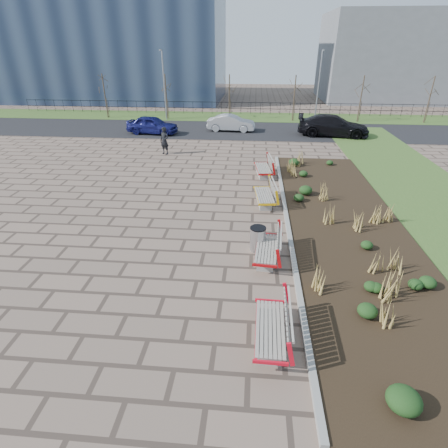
# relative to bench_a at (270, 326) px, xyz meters

# --- Properties ---
(ground) EXTENTS (120.00, 120.00, 0.00)m
(ground) POSITION_rel_bench_a_xyz_m (-3.00, 1.46, -0.50)
(ground) COLOR #6F5A4C
(ground) RESTS_ON ground
(planting_bed) EXTENTS (4.50, 18.00, 0.10)m
(planting_bed) POSITION_rel_bench_a_xyz_m (3.25, 6.46, -0.45)
(planting_bed) COLOR black
(planting_bed) RESTS_ON ground
(planting_curb) EXTENTS (0.16, 18.00, 0.15)m
(planting_curb) POSITION_rel_bench_a_xyz_m (0.92, 6.46, -0.42)
(planting_curb) COLOR gray
(planting_curb) RESTS_ON ground
(grass_verge_far) EXTENTS (80.00, 5.00, 0.04)m
(grass_verge_far) POSITION_rel_bench_a_xyz_m (-3.00, 29.46, -0.48)
(grass_verge_far) COLOR #33511E
(grass_verge_far) RESTS_ON ground
(road) EXTENTS (80.00, 7.00, 0.02)m
(road) POSITION_rel_bench_a_xyz_m (-3.00, 23.46, -0.49)
(road) COLOR black
(road) RESTS_ON ground
(bench_a) EXTENTS (0.95, 2.12, 1.00)m
(bench_a) POSITION_rel_bench_a_xyz_m (0.00, 0.00, 0.00)
(bench_a) COLOR red
(bench_a) RESTS_ON ground
(bench_b) EXTENTS (1.06, 2.16, 1.00)m
(bench_b) POSITION_rel_bench_a_xyz_m (0.00, 3.71, 0.00)
(bench_b) COLOR #AE0B0F
(bench_b) RESTS_ON ground
(bench_c) EXTENTS (1.13, 2.19, 1.00)m
(bench_c) POSITION_rel_bench_a_xyz_m (0.00, 8.35, 0.00)
(bench_c) COLOR #D89F0B
(bench_c) RESTS_ON ground
(bench_d) EXTENTS (1.15, 2.19, 1.00)m
(bench_d) POSITION_rel_bench_a_xyz_m (0.00, 12.21, 0.00)
(bench_d) COLOR #A60B0B
(bench_d) RESTS_ON ground
(litter_bin) EXTENTS (0.54, 0.54, 0.88)m
(litter_bin) POSITION_rel_bench_a_xyz_m (-0.30, 4.30, -0.06)
(litter_bin) COLOR #B2B2B7
(litter_bin) RESTS_ON ground
(pedestrian) EXTENTS (0.76, 0.65, 1.77)m
(pedestrian) POSITION_rel_bench_a_xyz_m (-6.39, 15.96, 0.38)
(pedestrian) COLOR black
(pedestrian) RESTS_ON ground
(car_blue) EXTENTS (4.26, 2.16, 1.39)m
(car_blue) POSITION_rel_bench_a_xyz_m (-8.76, 21.61, 0.21)
(car_blue) COLOR navy
(car_blue) RESTS_ON road
(car_silver) EXTENTS (4.01, 1.61, 1.30)m
(car_silver) POSITION_rel_bench_a_xyz_m (-2.49, 23.16, 0.17)
(car_silver) COLOR #94969A
(car_silver) RESTS_ON road
(car_black) EXTENTS (5.71, 2.96, 1.58)m
(car_black) POSITION_rel_bench_a_xyz_m (5.60, 22.10, 0.31)
(car_black) COLOR black
(car_black) RESTS_ON road
(tree_a) EXTENTS (1.40, 1.40, 4.00)m
(tree_a) POSITION_rel_bench_a_xyz_m (-15.00, 27.96, 1.54)
(tree_a) COLOR #4C3D2D
(tree_a) RESTS_ON grass_verge_far
(tree_b) EXTENTS (1.40, 1.40, 4.00)m
(tree_b) POSITION_rel_bench_a_xyz_m (-9.00, 27.96, 1.54)
(tree_b) COLOR #4C3D2D
(tree_b) RESTS_ON grass_verge_far
(tree_c) EXTENTS (1.40, 1.40, 4.00)m
(tree_c) POSITION_rel_bench_a_xyz_m (-3.00, 27.96, 1.54)
(tree_c) COLOR #4C3D2D
(tree_c) RESTS_ON grass_verge_far
(tree_d) EXTENTS (1.40, 1.40, 4.00)m
(tree_d) POSITION_rel_bench_a_xyz_m (3.00, 27.96, 1.54)
(tree_d) COLOR #4C3D2D
(tree_d) RESTS_ON grass_verge_far
(tree_e) EXTENTS (1.40, 1.40, 4.00)m
(tree_e) POSITION_rel_bench_a_xyz_m (9.00, 27.96, 1.54)
(tree_e) COLOR #4C3D2D
(tree_e) RESTS_ON grass_verge_far
(tree_f) EXTENTS (1.40, 1.40, 4.00)m
(tree_f) POSITION_rel_bench_a_xyz_m (15.00, 27.96, 1.54)
(tree_f) COLOR #4C3D2D
(tree_f) RESTS_ON grass_verge_far
(lamp_west) EXTENTS (0.24, 0.60, 6.00)m
(lamp_west) POSITION_rel_bench_a_xyz_m (-9.00, 27.46, 2.54)
(lamp_west) COLOR gray
(lamp_west) RESTS_ON grass_verge_far
(lamp_east) EXTENTS (0.24, 0.60, 6.00)m
(lamp_east) POSITION_rel_bench_a_xyz_m (5.00, 27.46, 2.54)
(lamp_east) COLOR gray
(lamp_east) RESTS_ON grass_verge_far
(railing_fence) EXTENTS (44.00, 0.10, 1.20)m
(railing_fence) POSITION_rel_bench_a_xyz_m (-3.00, 30.96, 0.14)
(railing_fence) COLOR black
(railing_fence) RESTS_ON grass_verge_far
(building_glass) EXTENTS (40.00, 14.00, 15.00)m
(building_glass) POSITION_rel_bench_a_xyz_m (-25.00, 41.46, 7.00)
(building_glass) COLOR #192338
(building_glass) RESTS_ON ground
(building_grey) EXTENTS (18.00, 12.00, 10.00)m
(building_grey) POSITION_rel_bench_a_xyz_m (17.00, 43.46, 4.50)
(building_grey) COLOR slate
(building_grey) RESTS_ON ground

